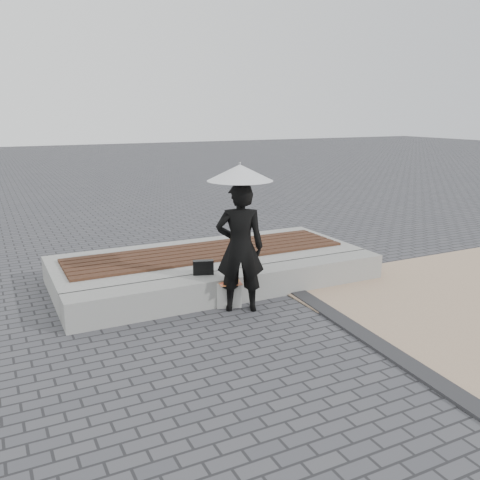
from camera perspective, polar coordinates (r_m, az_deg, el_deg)
name	(u,v)px	position (r m, az deg, el deg)	size (l,w,h in m)	color
ground	(299,340)	(6.40, 6.47, -10.86)	(80.00, 80.00, 0.00)	#46464B
edging_band	(375,342)	(6.46, 14.64, -10.85)	(0.25, 5.20, 0.04)	#2C2C2F
seating_ledge	(240,285)	(7.62, -0.05, -5.02)	(5.00, 0.45, 0.40)	gray
timber_platform	(208,264)	(8.66, -3.60, -2.69)	(5.00, 2.00, 0.40)	#AAA9A4
timber_decking	(207,252)	(8.60, -3.63, -1.29)	(4.60, 1.20, 0.04)	#502F20
woman	(240,248)	(6.98, 0.00, -0.85)	(0.65, 0.43, 1.79)	black
parasol	(240,173)	(6.79, 0.00, 7.44)	(0.87, 0.87, 1.11)	#B8B8BD
handbag	(203,267)	(7.45, -4.08, -3.03)	(0.29, 0.10, 0.21)	black
canvas_tote	(229,295)	(7.30, -1.25, -6.04)	(0.34, 0.14, 0.36)	silver
magazine	(230,283)	(7.20, -1.09, -4.77)	(0.31, 0.23, 0.01)	#F9293B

